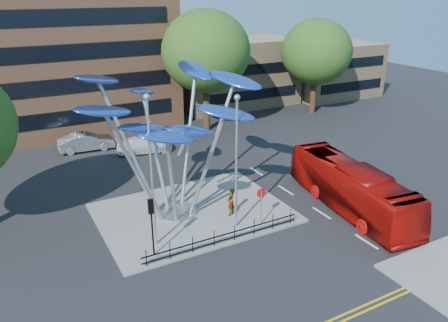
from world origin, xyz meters
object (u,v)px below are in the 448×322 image
tree_far (316,52)px  leaf_sculpture (169,112)px  pedestrian (231,202)px  parked_car_mid (86,142)px  tree_right (206,52)px  street_lamp_right (236,152)px  traffic_light_island (151,215)px  street_lamp_left (151,160)px  red_bus (351,187)px  parked_car_right (145,145)px  no_entry_sign_island (261,200)px

tree_far → leaf_sculpture: tree_far is taller
pedestrian → parked_car_mid: pedestrian is taller
tree_right → street_lamp_right: 20.64m
traffic_light_island → parked_car_mid: traffic_light_island is taller
street_lamp_left → pedestrian: size_ratio=4.76×
parked_car_mid → red_bus: bearing=-142.6°
traffic_light_island → parked_car_right: (5.04, 16.11, -1.89)m
street_lamp_right → pedestrian: (0.48, 1.46, -4.02)m
tree_right → no_entry_sign_island: tree_right is taller
leaf_sculpture → no_entry_sign_island: size_ratio=5.19×
street_lamp_left → traffic_light_island: size_ratio=2.57×
traffic_light_island → parked_car_right: 16.99m
street_lamp_right → red_bus: (8.00, -1.38, -3.51)m
leaf_sculpture → street_lamp_right: 4.83m
tree_right → parked_car_mid: size_ratio=2.43×
traffic_light_island → pedestrian: bearing=18.2°
street_lamp_left → red_bus: street_lamp_left is taller
street_lamp_left → no_entry_sign_island: size_ratio=3.59×
tree_right → parked_car_right: size_ratio=2.43×
no_entry_sign_island → parked_car_mid: bearing=108.7°
traffic_light_island → street_lamp_right: bearing=5.2°
leaf_sculpture → parked_car_right: (2.11, 11.93, -6.15)m
street_lamp_right → parked_car_mid: size_ratio=1.67×
parked_car_mid → tree_right: bearing=-83.9°
leaf_sculpture → street_lamp_left: bearing=-127.4°
red_bus → parked_car_right: (-8.46, 16.99, -0.86)m
red_bus → leaf_sculpture: bearing=162.1°
tree_right → parked_car_mid: 14.40m
leaf_sculpture → traffic_light_island: leaf_sculpture is taller
tree_right → traffic_light_island: tree_right is taller
parked_car_mid → parked_car_right: bearing=-119.4°
traffic_light_island → tree_far: bearing=35.8°
pedestrian → parked_car_right: 14.18m
parked_car_right → street_lamp_right: bearing=-169.5°
parked_car_mid → parked_car_right: parked_car_mid is taller
red_bus → parked_car_mid: bearing=130.6°
parked_car_right → no_entry_sign_island: bearing=-164.3°
leaf_sculpture → pedestrian: size_ratio=6.89×
street_lamp_right → traffic_light_island: bearing=-174.8°
tree_far → street_lamp_right: 28.76m
parked_car_mid → tree_far: bearing=-84.8°
no_entry_sign_island → pedestrian: 2.32m
tree_right → no_entry_sign_island: size_ratio=4.94×
tree_far → street_lamp_right: (-21.50, -19.00, -2.01)m
street_lamp_left → parked_car_mid: 18.68m
tree_far → pedestrian: size_ratio=5.85×
street_lamp_right → no_entry_sign_island: (1.50, -0.48, -3.28)m
leaf_sculpture → street_lamp_left: size_ratio=1.45×
tree_right → leaf_sculpture: bearing=-123.3°
tree_far → leaf_sculpture: 28.53m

